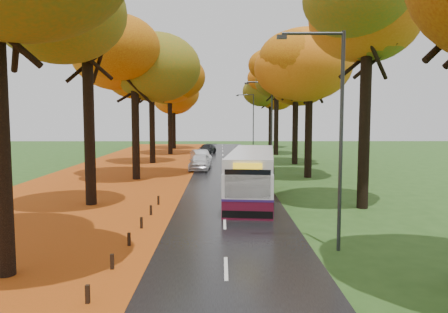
{
  "coord_description": "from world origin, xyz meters",
  "views": [
    {
      "loc": [
        -0.14,
        -7.8,
        4.97
      ],
      "look_at": [
        0.0,
        17.9,
        2.6
      ],
      "focal_mm": 35.0,
      "sensor_mm": 36.0,
      "label": 1
    }
  ],
  "objects_px": {
    "streetlamp_near": "(334,123)",
    "bus": "(252,174)",
    "streetlamp_far": "(251,118)",
    "streetlamp_mid": "(269,119)",
    "car_silver": "(201,157)",
    "car_white": "(200,162)",
    "car_dark": "(207,149)"
  },
  "relations": [
    {
      "from": "streetlamp_far",
      "to": "bus",
      "type": "bearing_deg",
      "value": -93.8
    },
    {
      "from": "car_white",
      "to": "car_silver",
      "type": "relative_size",
      "value": 1.06
    },
    {
      "from": "streetlamp_near",
      "to": "bus",
      "type": "bearing_deg",
      "value": 102.79
    },
    {
      "from": "car_white",
      "to": "car_dark",
      "type": "xyz_separation_m",
      "value": [
        0.03,
        17.62,
        -0.14
      ]
    },
    {
      "from": "streetlamp_far",
      "to": "car_silver",
      "type": "relative_size",
      "value": 1.89
    },
    {
      "from": "streetlamp_mid",
      "to": "bus",
      "type": "xyz_separation_m",
      "value": [
        -2.26,
        -12.04,
        -3.17
      ]
    },
    {
      "from": "car_silver",
      "to": "bus",
      "type": "bearing_deg",
      "value": -94.0
    },
    {
      "from": "streetlamp_mid",
      "to": "streetlamp_far",
      "type": "xyz_separation_m",
      "value": [
        0.0,
        22.0,
        0.0
      ]
    },
    {
      "from": "bus",
      "to": "car_silver",
      "type": "bearing_deg",
      "value": 107.69
    },
    {
      "from": "streetlamp_mid",
      "to": "bus",
      "type": "bearing_deg",
      "value": -100.64
    },
    {
      "from": "streetlamp_far",
      "to": "car_silver",
      "type": "height_order",
      "value": "streetlamp_far"
    },
    {
      "from": "bus",
      "to": "car_silver",
      "type": "relative_size",
      "value": 2.63
    },
    {
      "from": "streetlamp_mid",
      "to": "car_silver",
      "type": "distance_m",
      "value": 10.99
    },
    {
      "from": "streetlamp_mid",
      "to": "car_silver",
      "type": "relative_size",
      "value": 1.89
    },
    {
      "from": "bus",
      "to": "car_dark",
      "type": "bearing_deg",
      "value": 103.2
    },
    {
      "from": "bus",
      "to": "car_dark",
      "type": "distance_m",
      "value": 32.05
    },
    {
      "from": "streetlamp_near",
      "to": "car_dark",
      "type": "xyz_separation_m",
      "value": [
        -6.06,
        41.77,
        -4.05
      ]
    },
    {
      "from": "streetlamp_far",
      "to": "car_white",
      "type": "height_order",
      "value": "streetlamp_far"
    },
    {
      "from": "streetlamp_near",
      "to": "bus",
      "type": "distance_m",
      "value": 10.7
    },
    {
      "from": "car_white",
      "to": "car_dark",
      "type": "relative_size",
      "value": 1.05
    },
    {
      "from": "streetlamp_mid",
      "to": "car_white",
      "type": "distance_m",
      "value": 7.54
    },
    {
      "from": "car_silver",
      "to": "streetlamp_near",
      "type": "bearing_deg",
      "value": -93.5
    },
    {
      "from": "streetlamp_near",
      "to": "bus",
      "type": "height_order",
      "value": "streetlamp_near"
    },
    {
      "from": "car_white",
      "to": "car_silver",
      "type": "bearing_deg",
      "value": 95.45
    },
    {
      "from": "streetlamp_near",
      "to": "streetlamp_far",
      "type": "height_order",
      "value": "same"
    },
    {
      "from": "car_dark",
      "to": "bus",
      "type": "bearing_deg",
      "value": -67.8
    },
    {
      "from": "streetlamp_far",
      "to": "car_dark",
      "type": "height_order",
      "value": "streetlamp_far"
    },
    {
      "from": "bus",
      "to": "car_silver",
      "type": "height_order",
      "value": "bus"
    },
    {
      "from": "car_white",
      "to": "car_dark",
      "type": "distance_m",
      "value": 17.62
    },
    {
      "from": "bus",
      "to": "car_white",
      "type": "bearing_deg",
      "value": 111.48
    },
    {
      "from": "streetlamp_mid",
      "to": "car_dark",
      "type": "height_order",
      "value": "streetlamp_mid"
    },
    {
      "from": "car_silver",
      "to": "car_dark",
      "type": "bearing_deg",
      "value": 73.59
    }
  ]
}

